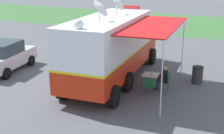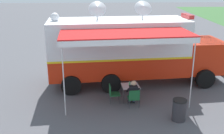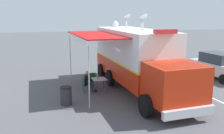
# 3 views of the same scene
# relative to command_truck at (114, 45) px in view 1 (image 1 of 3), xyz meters

# --- Properties ---
(ground_plane) EXTENTS (100.00, 100.00, 0.00)m
(ground_plane) POSITION_rel_command_truck_xyz_m (0.03, -0.75, -1.95)
(ground_plane) COLOR #515156
(grass_verge) EXTENTS (80.00, 14.00, 0.01)m
(grass_verge) POSITION_rel_command_truck_xyz_m (0.03, 19.98, -1.94)
(grass_verge) COLOR #386633
(grass_verge) RESTS_ON ground
(lot_stripe) EXTENTS (0.55, 4.79, 0.01)m
(lot_stripe) POSITION_rel_command_truck_xyz_m (-3.37, 1.29, -1.94)
(lot_stripe) COLOR silver
(lot_stripe) RESTS_ON ground
(command_truck) EXTENTS (5.54, 9.67, 4.53)m
(command_truck) POSITION_rel_command_truck_xyz_m (0.00, 0.00, 0.00)
(command_truck) COLOR red
(command_truck) RESTS_ON ground
(folding_table) EXTENTS (0.87, 0.87, 0.73)m
(folding_table) POSITION_rel_command_truck_xyz_m (2.20, -0.29, -1.27)
(folding_table) COLOR silver
(folding_table) RESTS_ON ground
(water_bottle) EXTENTS (0.07, 0.07, 0.22)m
(water_bottle) POSITION_rel_command_truck_xyz_m (2.26, -0.33, -1.11)
(water_bottle) COLOR #3F9959
(water_bottle) RESTS_ON folding_table
(folding_chair_at_table) EXTENTS (0.52, 0.52, 0.87)m
(folding_chair_at_table) POSITION_rel_command_truck_xyz_m (3.00, -0.21, -1.43)
(folding_chair_at_table) COLOR #19562D
(folding_chair_at_table) RESTS_ON ground
(folding_chair_beside_table) EXTENTS (0.52, 0.52, 0.87)m
(folding_chair_beside_table) POSITION_rel_command_truck_xyz_m (2.46, -1.14, -1.43)
(folding_chair_beside_table) COLOR #19562D
(folding_chair_beside_table) RESTS_ON ground
(seated_responder) EXTENTS (0.69, 0.59, 1.25)m
(seated_responder) POSITION_rel_command_truck_xyz_m (2.81, -0.23, -1.30)
(seated_responder) COLOR black
(seated_responder) RESTS_ON ground
(trash_bin) EXTENTS (0.57, 0.57, 0.91)m
(trash_bin) POSITION_rel_command_truck_xyz_m (4.17, 1.51, -1.49)
(trash_bin) COLOR #2D2D33
(trash_bin) RESTS_ON ground
(car_behind_truck) EXTENTS (2.53, 4.44, 1.76)m
(car_behind_truck) POSITION_rel_command_truck_xyz_m (-6.46, -1.32, -1.07)
(car_behind_truck) COLOR #B2B5BA
(car_behind_truck) RESTS_ON ground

